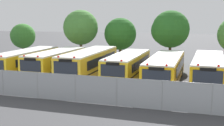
{
  "coord_description": "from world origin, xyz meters",
  "views": [
    {
      "loc": [
        6.97,
        -25.9,
        5.86
      ],
      "look_at": [
        -1.36,
        0.0,
        1.6
      ],
      "focal_mm": 47.13,
      "sensor_mm": 36.0,
      "label": 1
    }
  ],
  "objects": [
    {
      "name": "school_bus_2",
      "position": [
        -3.73,
        0.13,
        1.46
      ],
      "size": [
        2.75,
        10.56,
        2.78
      ],
      "rotation": [
        0.0,
        0.0,
        3.16
      ],
      "color": "yellow",
      "rests_on": "ground_plane"
    },
    {
      "name": "school_bus_0",
      "position": [
        -10.78,
        0.07,
        1.36
      ],
      "size": [
        2.74,
        10.24,
        2.57
      ],
      "rotation": [
        0.0,
        0.0,
        3.17
      ],
      "color": "yellow",
      "rests_on": "ground_plane"
    },
    {
      "name": "tree_2",
      "position": [
        -3.5,
        9.85,
        3.84
      ],
      "size": [
        4.05,
        4.05,
        5.78
      ],
      "color": "#4C3823",
      "rests_on": "ground_plane"
    },
    {
      "name": "tree_1",
      "position": [
        -8.66,
        9.3,
        4.45
      ],
      "size": [
        4.5,
        4.5,
        6.79
      ],
      "color": "#4C3823",
      "rests_on": "ground_plane"
    },
    {
      "name": "tree_0",
      "position": [
        -17.01,
        8.5,
        3.32
      ],
      "size": [
        3.51,
        3.35,
        4.99
      ],
      "color": "#4C3823",
      "rests_on": "ground_plane"
    },
    {
      "name": "chainlink_fence",
      "position": [
        -0.0,
        -7.85,
        1.01
      ],
      "size": [
        26.95,
        0.07,
        1.96
      ],
      "color": "#9EA0A3",
      "rests_on": "ground_plane"
    },
    {
      "name": "school_bus_3",
      "position": [
        0.1,
        0.21,
        1.37
      ],
      "size": [
        2.5,
        9.38,
        2.61
      ],
      "rotation": [
        0.0,
        0.0,
        3.14
      ],
      "color": "yellow",
      "rests_on": "ground_plane"
    },
    {
      "name": "tree_3",
      "position": [
        2.72,
        9.27,
        4.4
      ],
      "size": [
        4.5,
        4.39,
        6.66
      ],
      "color": "#4C3823",
      "rests_on": "ground_plane"
    },
    {
      "name": "school_bus_4",
      "position": [
        3.66,
        -0.22,
        1.37
      ],
      "size": [
        2.63,
        10.69,
        2.59
      ],
      "rotation": [
        0.0,
        0.0,
        3.15
      ],
      "color": "#EAA80C",
      "rests_on": "ground_plane"
    },
    {
      "name": "school_bus_5",
      "position": [
        7.26,
        -0.01,
        1.41
      ],
      "size": [
        2.65,
        10.49,
        2.68
      ],
      "rotation": [
        0.0,
        0.0,
        3.13
      ],
      "color": "#EAA80C",
      "rests_on": "ground_plane"
    },
    {
      "name": "school_bus_1",
      "position": [
        -7.26,
        0.11,
        1.39
      ],
      "size": [
        2.55,
        9.42,
        2.64
      ],
      "rotation": [
        0.0,
        0.0,
        3.14
      ],
      "color": "yellow",
      "rests_on": "ground_plane"
    },
    {
      "name": "ground_plane",
      "position": [
        0.0,
        0.0,
        0.0
      ],
      "size": [
        160.0,
        160.0,
        0.0
      ],
      "primitive_type": "plane",
      "color": "#424244"
    }
  ]
}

